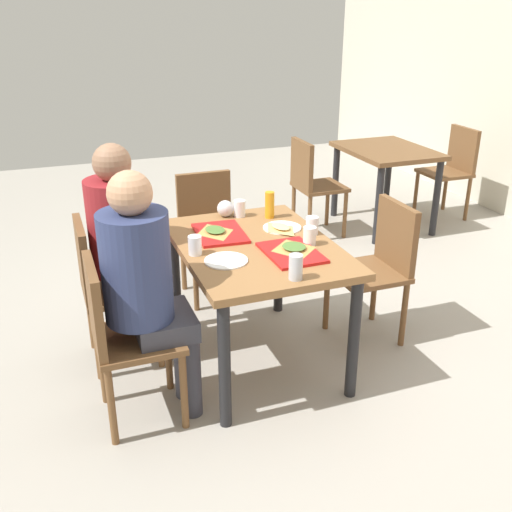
# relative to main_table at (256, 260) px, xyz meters

# --- Properties ---
(ground_plane) EXTENTS (10.00, 10.00, 0.02)m
(ground_plane) POSITION_rel_main_table_xyz_m (0.00, 0.00, -0.63)
(ground_plane) COLOR #9E998E
(main_table) EXTENTS (1.12, 0.81, 0.72)m
(main_table) POSITION_rel_main_table_xyz_m (0.00, 0.00, 0.00)
(main_table) COLOR olive
(main_table) RESTS_ON ground_plane
(chair_near_left) EXTENTS (0.40, 0.40, 0.85)m
(chair_near_left) POSITION_rel_main_table_xyz_m (-0.28, -0.79, -0.13)
(chair_near_left) COLOR brown
(chair_near_left) RESTS_ON ground_plane
(chair_near_right) EXTENTS (0.40, 0.40, 0.85)m
(chair_near_right) POSITION_rel_main_table_xyz_m (0.28, -0.79, -0.13)
(chair_near_right) COLOR brown
(chair_near_right) RESTS_ON ground_plane
(chair_far_side) EXTENTS (0.40, 0.40, 0.85)m
(chair_far_side) POSITION_rel_main_table_xyz_m (0.00, 0.79, -0.13)
(chair_far_side) COLOR brown
(chair_far_side) RESTS_ON ground_plane
(chair_left_end) EXTENTS (0.40, 0.40, 0.85)m
(chair_left_end) POSITION_rel_main_table_xyz_m (-0.95, 0.00, -0.13)
(chair_left_end) COLOR brown
(chair_left_end) RESTS_ON ground_plane
(person_in_red) EXTENTS (0.32, 0.42, 1.26)m
(person_in_red) POSITION_rel_main_table_xyz_m (-0.28, -0.65, 0.12)
(person_in_red) COLOR #383842
(person_in_red) RESTS_ON ground_plane
(person_in_brown_jacket) EXTENTS (0.32, 0.42, 1.26)m
(person_in_brown_jacket) POSITION_rel_main_table_xyz_m (0.28, -0.65, 0.12)
(person_in_brown_jacket) COLOR #383842
(person_in_brown_jacket) RESTS_ON ground_plane
(tray_red_near) EXTENTS (0.38, 0.29, 0.02)m
(tray_red_near) POSITION_rel_main_table_xyz_m (-0.20, -0.14, 0.10)
(tray_red_near) COLOR red
(tray_red_near) RESTS_ON main_table
(tray_red_far) EXTENTS (0.36, 0.27, 0.02)m
(tray_red_far) POSITION_rel_main_table_xyz_m (0.20, 0.12, 0.10)
(tray_red_far) COLOR red
(tray_red_far) RESTS_ON main_table
(paper_plate_center) EXTENTS (0.22, 0.22, 0.01)m
(paper_plate_center) POSITION_rel_main_table_xyz_m (-0.17, 0.22, 0.10)
(paper_plate_center) COLOR white
(paper_plate_center) RESTS_ON main_table
(paper_plate_near_edge) EXTENTS (0.22, 0.22, 0.01)m
(paper_plate_near_edge) POSITION_rel_main_table_xyz_m (0.17, -0.22, 0.10)
(paper_plate_near_edge) COLOR white
(paper_plate_near_edge) RESTS_ON main_table
(pizza_slice_a) EXTENTS (0.21, 0.16, 0.02)m
(pizza_slice_a) POSITION_rel_main_table_xyz_m (-0.20, -0.17, 0.12)
(pizza_slice_a) COLOR #C68C47
(pizza_slice_a) RESTS_ON tray_red_near
(pizza_slice_b) EXTENTS (0.22, 0.20, 0.02)m
(pizza_slice_b) POSITION_rel_main_table_xyz_m (0.18, 0.14, 0.12)
(pizza_slice_b) COLOR #C68C47
(pizza_slice_b) RESTS_ON tray_red_far
(pizza_slice_c) EXTENTS (0.21, 0.16, 0.02)m
(pizza_slice_c) POSITION_rel_main_table_xyz_m (-0.14, 0.20, 0.11)
(pizza_slice_c) COLOR #DBAD60
(pizza_slice_c) RESTS_ON paper_plate_center
(plastic_cup_a) EXTENTS (0.07, 0.07, 0.10)m
(plastic_cup_a) POSITION_rel_main_table_xyz_m (-0.03, 0.34, 0.15)
(plastic_cup_a) COLOR white
(plastic_cup_a) RESTS_ON main_table
(plastic_cup_b) EXTENTS (0.07, 0.07, 0.10)m
(plastic_cup_b) POSITION_rel_main_table_xyz_m (0.03, -0.34, 0.15)
(plastic_cup_b) COLOR white
(plastic_cup_b) RESTS_ON main_table
(plastic_cup_c) EXTENTS (0.07, 0.07, 0.10)m
(plastic_cup_c) POSITION_rel_main_table_xyz_m (-0.45, 0.06, 0.15)
(plastic_cup_c) COLOR white
(plastic_cup_c) RESTS_ON main_table
(plastic_cup_d) EXTENTS (0.07, 0.07, 0.10)m
(plastic_cup_d) POSITION_rel_main_table_xyz_m (0.11, 0.26, 0.15)
(plastic_cup_d) COLOR white
(plastic_cup_d) RESTS_ON main_table
(soda_can) EXTENTS (0.07, 0.07, 0.12)m
(soda_can) POSITION_rel_main_table_xyz_m (0.48, 0.02, 0.16)
(soda_can) COLOR #B7BCC6
(soda_can) RESTS_ON main_table
(condiment_bottle) EXTENTS (0.06, 0.06, 0.16)m
(condiment_bottle) POSITION_rel_main_table_xyz_m (-0.36, 0.22, 0.18)
(condiment_bottle) COLOR orange
(condiment_bottle) RESTS_ON main_table
(foil_bundle) EXTENTS (0.10, 0.10, 0.10)m
(foil_bundle) POSITION_rel_main_table_xyz_m (-0.48, -0.02, 0.15)
(foil_bundle) COLOR silver
(foil_bundle) RESTS_ON main_table
(background_table) EXTENTS (0.90, 0.70, 0.72)m
(background_table) POSITION_rel_main_table_xyz_m (-1.71, 1.88, -0.02)
(background_table) COLOR brown
(background_table) RESTS_ON ground_plane
(background_chair_near) EXTENTS (0.40, 0.40, 0.85)m
(background_chair_near) POSITION_rel_main_table_xyz_m (-1.71, 1.15, -0.13)
(background_chair_near) COLOR brown
(background_chair_near) RESTS_ON ground_plane
(background_chair_far) EXTENTS (0.40, 0.40, 0.85)m
(background_chair_far) POSITION_rel_main_table_xyz_m (-1.71, 2.61, -0.13)
(background_chair_far) COLOR brown
(background_chair_far) RESTS_ON ground_plane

